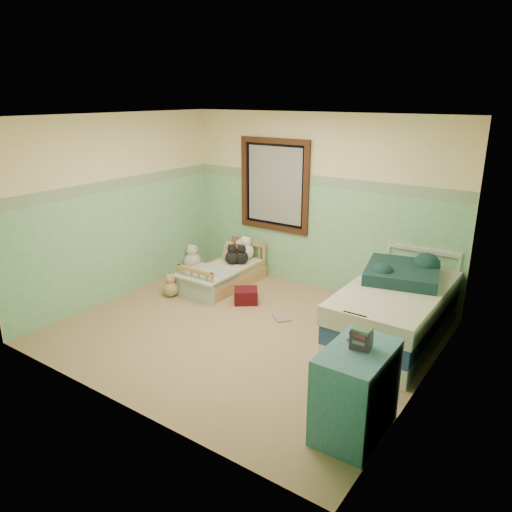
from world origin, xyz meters
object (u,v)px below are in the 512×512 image
Objects in this scene: toddler_bed_frame at (224,280)px; dresser at (356,391)px; plush_floor_cream at (193,262)px; plush_floor_tan at (171,289)px; twin_bed_frame at (393,331)px; floor_book at (282,318)px; red_pillow at (246,296)px.

toddler_bed_frame is 1.69× the size of dresser.
plush_floor_tan is at bearing -64.44° from plush_floor_cream.
twin_bed_frame is (2.67, -0.20, 0.03)m from toddler_bed_frame.
twin_bed_frame is 7.85× the size of floor_book.
plush_floor_cream is 0.37× the size of dresser.
toddler_bed_frame is 4.53× the size of plush_floor_cream.
floor_book is at bearing -18.20° from plush_floor_cream.
twin_bed_frame is at bearing -7.20° from plush_floor_cream.
toddler_bed_frame is 0.83m from plush_floor_tan.
twin_bed_frame is at bearing 49.65° from floor_book.
plush_floor_cream is 2.26m from floor_book.
plush_floor_tan reaches higher than twin_bed_frame.
plush_floor_cream is at bearing -159.54° from floor_book.
plush_floor_cream is 1.58m from red_pillow.
twin_bed_frame reaches higher than red_pillow.
dresser is at bearing -33.69° from toddler_bed_frame.
red_pillow is at bearing 144.57° from dresser.
plush_floor_tan reaches higher than toddler_bed_frame.
plush_floor_cream is at bearing 159.17° from red_pillow.
plush_floor_cream reaches higher than red_pillow.
plush_floor_cream is 0.15× the size of twin_bed_frame.
twin_bed_frame is 2.45× the size of dresser.
floor_book is at bearing 137.59° from dresser.
red_pillow is (0.64, -0.32, 0.01)m from toddler_bed_frame.
floor_book is (2.15, -0.71, -0.13)m from plush_floor_cream.
toddler_bed_frame is 5.87× the size of plush_floor_tan.
plush_floor_cream is 4.40m from dresser.
red_pillow is (1.47, -0.56, -0.05)m from plush_floor_cream.
red_pillow is at bearing -26.76° from toddler_bed_frame.
floor_book is (-1.65, 1.51, -0.38)m from dresser.
dresser is at bearing -20.24° from plush_floor_tan.
plush_floor_tan is 1.70m from floor_book.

